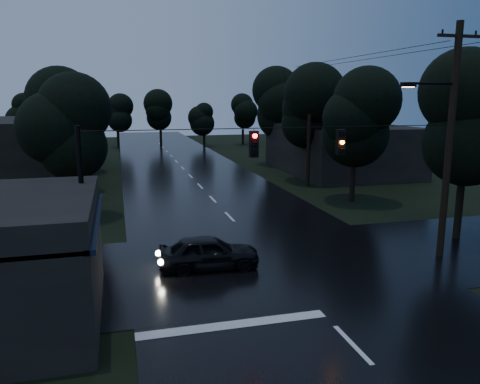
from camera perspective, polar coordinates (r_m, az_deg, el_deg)
name	(u,v)px	position (r m, az deg, el deg)	size (l,w,h in m)	color
main_road	(200,186)	(37.18, -4.88, 0.68)	(12.00, 120.00, 0.02)	black
cross_street	(273,263)	(20.26, 4.09, -8.60)	(60.00, 9.00, 0.02)	black
building_far_right	(339,149)	(45.06, 12.03, 5.19)	(10.00, 14.00, 4.40)	black
building_far_left	(29,147)	(46.85, -24.36, 5.03)	(10.00, 16.00, 5.00)	black
utility_pole_main	(448,138)	(21.85, 24.04, 6.07)	(3.50, 0.30, 10.00)	black
utility_pole_far	(309,137)	(37.09, 8.39, 6.62)	(2.00, 0.30, 7.50)	black
anchor_pole_left	(83,211)	(17.49, -18.58, -2.17)	(0.18, 0.18, 6.00)	black
span_signals	(297,142)	(18.36, 7.00, 6.08)	(15.00, 0.37, 1.12)	black
tree_corner_near	(468,118)	(24.99, 25.99, 8.16)	(4.48, 4.48, 9.44)	black
tree_left_a	(65,128)	(28.18, -20.58, 7.30)	(3.92, 3.92, 8.26)	black
tree_left_b	(67,116)	(36.17, -20.37, 8.68)	(4.20, 4.20, 8.85)	black
tree_left_c	(70,108)	(46.17, -20.01, 9.63)	(4.48, 4.48, 9.44)	black
tree_right_a	(356,118)	(31.89, 13.92, 8.77)	(4.20, 4.20, 8.85)	black
tree_right_b	(315,109)	(39.32, 9.09, 9.96)	(4.48, 4.48, 9.44)	black
tree_right_c	(281,103)	(48.84, 4.96, 10.77)	(4.76, 4.76, 10.03)	black
car	(209,252)	(19.39, -3.79, -7.33)	(1.65, 4.11, 1.40)	black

